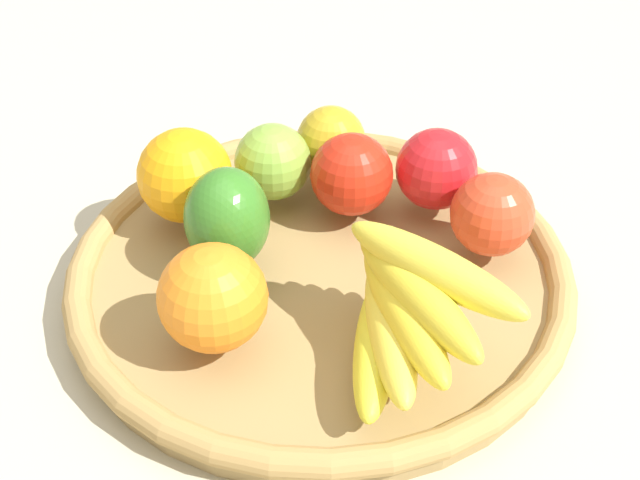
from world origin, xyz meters
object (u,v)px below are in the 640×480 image
at_px(orange_1, 213,298).
at_px(orange_0, 185,176).
at_px(apple_4, 331,140).
at_px(bell_pepper, 227,218).
at_px(apple_1, 273,162).
at_px(banana_bunch, 405,310).
at_px(apple_2, 352,174).
at_px(apple_3, 436,169).
at_px(apple_0, 492,214).

distance_m(orange_1, orange_0, 0.16).
bearing_deg(apple_4, bell_pepper, 10.71).
height_order(apple_1, apple_4, apple_1).
bearing_deg(orange_1, banana_bunch, 126.08).
distance_m(apple_2, bell_pepper, 0.13).
bearing_deg(apple_3, banana_bunch, 30.31).
bearing_deg(apple_3, bell_pepper, -22.39).
relative_size(apple_3, apple_0, 1.03).
xyz_separation_m(apple_3, apple_0, (0.02, 0.07, -0.00)).
height_order(banana_bunch, apple_3, banana_bunch).
distance_m(apple_2, apple_0, 0.13).
xyz_separation_m(apple_2, apple_0, (-0.04, 0.12, -0.00)).
bearing_deg(orange_0, orange_1, 56.88).
xyz_separation_m(banana_bunch, orange_0, (-0.01, -0.25, -0.00)).
distance_m(banana_bunch, apple_0, 0.15).
height_order(apple_2, banana_bunch, banana_bunch).
bearing_deg(orange_0, apple_2, 136.46).
bearing_deg(apple_3, apple_4, -77.03).
height_order(orange_0, apple_4, orange_0).
height_order(orange_0, apple_0, orange_0).
distance_m(apple_1, apple_4, 0.07).
bearing_deg(banana_bunch, orange_0, -91.32).
relative_size(bell_pepper, apple_1, 1.26).
relative_size(orange_0, apple_1, 1.20).
height_order(orange_1, apple_3, orange_1).
bearing_deg(apple_4, orange_1, 21.69).
height_order(orange_1, apple_0, orange_1).
bearing_deg(apple_2, apple_0, 106.87).
bearing_deg(apple_1, apple_4, 169.94).
xyz_separation_m(orange_1, apple_4, (-0.23, -0.09, -0.01)).
distance_m(apple_2, banana_bunch, 0.18).
distance_m(banana_bunch, apple_4, 0.25).
bearing_deg(apple_2, orange_1, 10.24).
bearing_deg(apple_1, bell_pepper, 24.07).
bearing_deg(apple_1, apple_2, 115.08).
xyz_separation_m(orange_0, apple_3, (-0.16, 0.15, -0.01)).
xyz_separation_m(orange_1, banana_bunch, (-0.08, 0.11, 0.00)).
bearing_deg(apple_0, orange_0, -57.39).
relative_size(apple_2, orange_1, 0.90).
distance_m(bell_pepper, apple_3, 0.20).
distance_m(orange_0, apple_3, 0.22).
height_order(orange_1, banana_bunch, banana_bunch).
relative_size(apple_2, apple_0, 1.04).
bearing_deg(apple_4, apple_2, 58.67).
distance_m(orange_0, apple_0, 0.26).
xyz_separation_m(orange_1, apple_1, (-0.16, -0.10, -0.01)).
relative_size(orange_1, banana_bunch, 0.53).
bearing_deg(orange_1, bell_pepper, -138.99).
xyz_separation_m(apple_0, apple_4, (0.00, -0.18, -0.00)).
height_order(banana_bunch, apple_1, banana_bunch).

